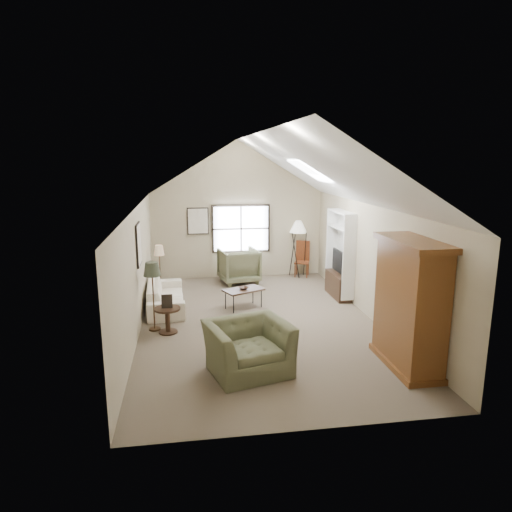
{
  "coord_description": "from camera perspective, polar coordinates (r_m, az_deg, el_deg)",
  "views": [
    {
      "loc": [
        -1.48,
        -9.21,
        3.53
      ],
      "look_at": [
        0.0,
        0.4,
        1.4
      ],
      "focal_mm": 32.0,
      "sensor_mm": 36.0,
      "label": 1
    }
  ],
  "objects": [
    {
      "name": "side_chair",
      "position": [
        13.67,
        5.76,
        -0.38
      ],
      "size": [
        0.54,
        0.54,
        1.06
      ],
      "primitive_type": "cube",
      "rotation": [
        0.0,
        0.0,
        -0.38
      ],
      "color": "brown",
      "rests_on": "ground"
    },
    {
      "name": "skylight",
      "position": [
        10.49,
        6.73,
        10.58
      ],
      "size": [
        0.8,
        1.2,
        0.52
      ],
      "primitive_type": null,
      "color": "white",
      "rests_on": "room_shell"
    },
    {
      "name": "side_table",
      "position": [
        9.54,
        -10.98,
        -7.89
      ],
      "size": [
        0.55,
        0.55,
        0.53
      ],
      "primitive_type": "cylinder",
      "rotation": [
        0.0,
        0.0,
        0.04
      ],
      "color": "#342315",
      "rests_on": "ground"
    },
    {
      "name": "armchair_far",
      "position": [
        13.0,
        -2.16,
        -1.21
      ],
      "size": [
        1.2,
        1.23,
        0.97
      ],
      "primitive_type": "imported",
      "rotation": [
        0.0,
        0.0,
        3.32
      ],
      "color": "#595E42",
      "rests_on": "ground"
    },
    {
      "name": "armoire",
      "position": [
        8.1,
        18.68,
        -5.77
      ],
      "size": [
        0.6,
        1.5,
        2.2
      ],
      "primitive_type": "cube",
      "color": "brown",
      "rests_on": "ground"
    },
    {
      "name": "coffee_table",
      "position": [
        10.84,
        -1.57,
        -5.34
      ],
      "size": [
        1.04,
        0.84,
        0.47
      ],
      "primitive_type": "cube",
      "rotation": [
        0.0,
        0.0,
        0.44
      ],
      "color": "#3A2517",
      "rests_on": "ground"
    },
    {
      "name": "window",
      "position": [
        13.42,
        -1.9,
        3.44
      ],
      "size": [
        1.72,
        0.08,
        1.42
      ],
      "primitive_type": "cube",
      "color": "black",
      "rests_on": "room_shell"
    },
    {
      "name": "tan_lamp",
      "position": [
        12.12,
        -11.92,
        -1.61
      ],
      "size": [
        0.28,
        0.28,
        1.32
      ],
      "primitive_type": null,
      "rotation": [
        0.0,
        0.0,
        0.04
      ],
      "color": "tan",
      "rests_on": "ground"
    },
    {
      "name": "dark_lamp",
      "position": [
        9.6,
        -12.72,
        -4.88
      ],
      "size": [
        0.37,
        0.37,
        1.47
      ],
      "primitive_type": null,
      "rotation": [
        0.0,
        0.0,
        0.04
      ],
      "color": "#292D20",
      "rests_on": "ground"
    },
    {
      "name": "media_console",
      "position": [
        11.9,
        10.23,
        -3.59
      ],
      "size": [
        0.34,
        1.18,
        0.6
      ],
      "primitive_type": "cube",
      "color": "#382316",
      "rests_on": "ground"
    },
    {
      "name": "bowl",
      "position": [
        10.77,
        -1.57,
        -4.03
      ],
      "size": [
        0.29,
        0.29,
        0.05
      ],
      "primitive_type": "imported",
      "rotation": [
        0.0,
        0.0,
        0.44
      ],
      "color": "#3D2619",
      "rests_on": "coffee_table"
    },
    {
      "name": "tripod_lamp",
      "position": [
        13.57,
        5.25,
        0.94
      ],
      "size": [
        0.57,
        0.57,
        1.71
      ],
      "primitive_type": null,
      "rotation": [
        0.0,
        0.0,
        0.15
      ],
      "color": "white",
      "rests_on": "ground"
    },
    {
      "name": "wall_art",
      "position": [
        11.3,
        -10.69,
        2.96
      ],
      "size": [
        1.97,
        3.71,
        0.88
      ],
      "color": "black",
      "rests_on": "room_shell"
    },
    {
      "name": "armchair_near",
      "position": [
        7.72,
        -0.97,
        -11.38
      ],
      "size": [
        1.55,
        1.44,
        0.85
      ],
      "primitive_type": "imported",
      "rotation": [
        0.0,
        0.0,
        0.26
      ],
      "color": "#535A3F",
      "rests_on": "ground"
    },
    {
      "name": "tv_panel",
      "position": [
        11.75,
        10.35,
        -0.68
      ],
      "size": [
        0.05,
        0.9,
        0.55
      ],
      "primitive_type": "cube",
      "color": "black",
      "rests_on": "media_console"
    },
    {
      "name": "room_shell",
      "position": [
        9.33,
        0.38,
        10.38
      ],
      "size": [
        5.01,
        8.01,
        4.0
      ],
      "color": "#6B5F4C",
      "rests_on": "ground"
    },
    {
      "name": "sofa",
      "position": [
        11.05,
        -11.22,
        -4.84
      ],
      "size": [
        0.92,
        2.15,
        0.62
      ],
      "primitive_type": "imported",
      "rotation": [
        0.0,
        0.0,
        1.62
      ],
      "color": "white",
      "rests_on": "ground"
    },
    {
      "name": "tv_alcove",
      "position": [
        11.71,
        10.48,
        0.42
      ],
      "size": [
        0.32,
        1.3,
        2.1
      ],
      "primitive_type": "cube",
      "color": "white",
      "rests_on": "ground"
    }
  ]
}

